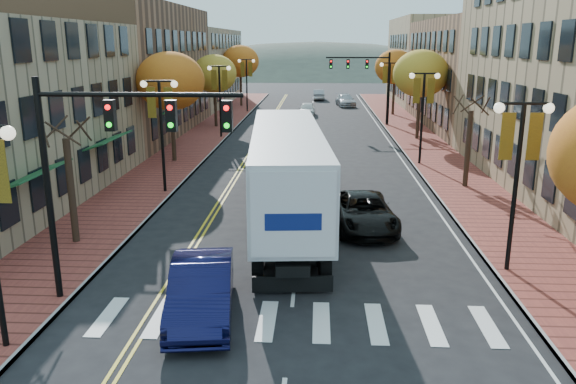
# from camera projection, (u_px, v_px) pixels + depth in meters

# --- Properties ---
(ground) EXTENTS (200.00, 200.00, 0.00)m
(ground) POSITION_uv_depth(u_px,v_px,m) (287.00, 358.00, 14.59)
(ground) COLOR black
(ground) RESTS_ON ground
(sidewalk_left) EXTENTS (4.00, 85.00, 0.15)m
(sidewalk_left) POSITION_uv_depth(u_px,v_px,m) (200.00, 140.00, 46.38)
(sidewalk_left) COLOR brown
(sidewalk_left) RESTS_ON ground
(sidewalk_right) EXTENTS (4.00, 85.00, 0.15)m
(sidewalk_right) POSITION_uv_depth(u_px,v_px,m) (420.00, 142.00, 45.45)
(sidewalk_right) COLOR brown
(sidewalk_right) RESTS_ON ground
(building_left_mid) EXTENTS (12.00, 24.00, 11.00)m
(building_left_mid) POSITION_uv_depth(u_px,v_px,m) (115.00, 71.00, 48.76)
(building_left_mid) COLOR brown
(building_left_mid) RESTS_ON ground
(building_left_far) EXTENTS (12.00, 26.00, 9.50)m
(building_left_far) POSITION_uv_depth(u_px,v_px,m) (183.00, 67.00, 73.06)
(building_left_far) COLOR #9E8966
(building_left_far) RESTS_ON ground
(building_right_mid) EXTENTS (15.00, 24.00, 10.00)m
(building_right_mid) POSITION_uv_depth(u_px,v_px,m) (507.00, 74.00, 52.84)
(building_right_mid) COLOR brown
(building_right_mid) RESTS_ON ground
(building_right_far) EXTENTS (15.00, 20.00, 11.00)m
(building_right_far) POSITION_uv_depth(u_px,v_px,m) (454.00, 61.00, 73.93)
(building_right_far) COLOR #9E8966
(building_right_far) RESTS_ON ground
(tree_left_a) EXTENTS (0.28, 0.28, 4.20)m
(tree_left_a) POSITION_uv_depth(u_px,v_px,m) (71.00, 191.00, 22.19)
(tree_left_a) COLOR #382619
(tree_left_a) RESTS_ON sidewalk_left
(tree_left_b) EXTENTS (4.48, 4.48, 7.21)m
(tree_left_b) POSITION_uv_depth(u_px,v_px,m) (170.00, 81.00, 36.79)
(tree_left_b) COLOR #382619
(tree_left_b) RESTS_ON sidewalk_left
(tree_left_c) EXTENTS (4.16, 4.16, 6.69)m
(tree_left_c) POSITION_uv_depth(u_px,v_px,m) (214.00, 74.00, 52.32)
(tree_left_c) COLOR #382619
(tree_left_c) RESTS_ON sidewalk_left
(tree_left_d) EXTENTS (4.61, 4.61, 7.42)m
(tree_left_d) POSITION_uv_depth(u_px,v_px,m) (240.00, 61.00, 69.54)
(tree_left_d) COLOR #382619
(tree_left_d) RESTS_ON sidewalk_left
(tree_right_b) EXTENTS (0.28, 0.28, 4.20)m
(tree_right_b) POSITION_uv_depth(u_px,v_px,m) (468.00, 149.00, 30.90)
(tree_right_b) COLOR #382619
(tree_right_b) RESTS_ON sidewalk_right
(tree_right_c) EXTENTS (4.48, 4.48, 7.21)m
(tree_right_c) POSITION_uv_depth(u_px,v_px,m) (421.00, 74.00, 45.50)
(tree_right_c) COLOR #382619
(tree_right_c) RESTS_ON sidewalk_right
(tree_right_d) EXTENTS (4.35, 4.35, 7.00)m
(tree_right_d) POSITION_uv_depth(u_px,v_px,m) (395.00, 67.00, 60.97)
(tree_right_d) COLOR #382619
(tree_right_d) RESTS_ON sidewalk_right
(lamp_left_b) EXTENTS (1.96, 0.36, 6.05)m
(lamp_left_b) POSITION_uv_depth(u_px,v_px,m) (161.00, 114.00, 29.30)
(lamp_left_b) COLOR black
(lamp_left_b) RESTS_ON ground
(lamp_left_c) EXTENTS (1.96, 0.36, 6.05)m
(lamp_left_c) POSITION_uv_depth(u_px,v_px,m) (220.00, 87.00, 46.65)
(lamp_left_c) COLOR black
(lamp_left_c) RESTS_ON ground
(lamp_left_d) EXTENTS (1.96, 0.36, 6.05)m
(lamp_left_d) POSITION_uv_depth(u_px,v_px,m) (247.00, 75.00, 64.01)
(lamp_left_d) COLOR black
(lamp_left_d) RESTS_ON ground
(lamp_right_a) EXTENTS (1.96, 0.36, 6.05)m
(lamp_right_a) POSITION_uv_depth(u_px,v_px,m) (519.00, 154.00, 18.88)
(lamp_right_a) COLOR black
(lamp_right_a) RESTS_ON ground
(lamp_right_b) EXTENTS (1.96, 0.36, 6.05)m
(lamp_right_b) POSITION_uv_depth(u_px,v_px,m) (423.00, 100.00, 36.24)
(lamp_right_b) COLOR black
(lamp_right_b) RESTS_ON ground
(lamp_right_c) EXTENTS (1.96, 0.36, 6.05)m
(lamp_right_c) POSITION_uv_depth(u_px,v_px,m) (389.00, 81.00, 53.59)
(lamp_right_c) COLOR black
(lamp_right_c) RESTS_ON ground
(traffic_mast_near) EXTENTS (6.10, 0.35, 7.00)m
(traffic_mast_near) POSITION_uv_depth(u_px,v_px,m) (107.00, 149.00, 16.49)
(traffic_mast_near) COLOR black
(traffic_mast_near) RESTS_ON ground
(traffic_mast_far) EXTENTS (6.10, 0.34, 7.00)m
(traffic_mast_far) POSITION_uv_depth(u_px,v_px,m) (368.00, 75.00, 53.53)
(traffic_mast_far) COLOR black
(traffic_mast_far) RESTS_ON ground
(semi_truck) EXTENTS (4.23, 17.69, 4.38)m
(semi_truck) POSITION_uv_depth(u_px,v_px,m) (286.00, 165.00, 25.48)
(semi_truck) COLOR black
(semi_truck) RESTS_ON ground
(navy_sedan) EXTENTS (2.46, 5.33, 1.69)m
(navy_sedan) POSITION_uv_depth(u_px,v_px,m) (202.00, 289.00, 16.68)
(navy_sedan) COLOR black
(navy_sedan) RESTS_ON ground
(black_suv) EXTENTS (2.96, 5.61, 1.51)m
(black_suv) POSITION_uv_depth(u_px,v_px,m) (364.00, 212.00, 24.58)
(black_suv) COLOR black
(black_suv) RESTS_ON ground
(car_far_white) EXTENTS (1.89, 4.32, 1.45)m
(car_far_white) POSITION_uv_depth(u_px,v_px,m) (307.00, 109.00, 62.15)
(car_far_white) COLOR white
(car_far_white) RESTS_ON ground
(car_far_silver) EXTENTS (2.68, 5.31, 1.48)m
(car_far_silver) POSITION_uv_depth(u_px,v_px,m) (345.00, 100.00, 71.29)
(car_far_silver) COLOR #A9A9B1
(car_far_silver) RESTS_ON ground
(car_far_oncoming) EXTENTS (1.62, 4.43, 1.45)m
(car_far_oncoming) POSITION_uv_depth(u_px,v_px,m) (319.00, 95.00, 78.95)
(car_far_oncoming) COLOR #9A9BA1
(car_far_oncoming) RESTS_ON ground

